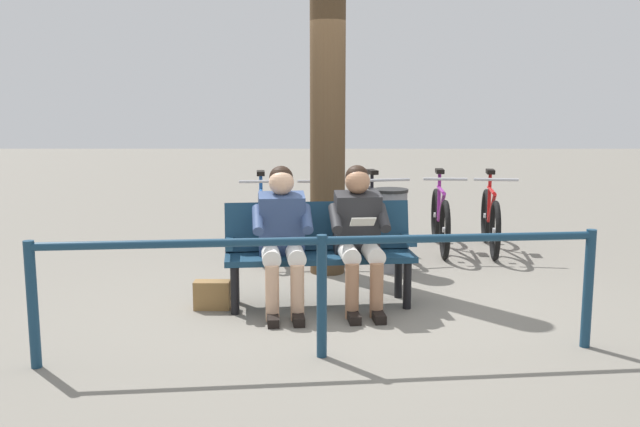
% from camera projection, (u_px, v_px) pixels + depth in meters
% --- Properties ---
extents(ground_plane, '(40.00, 40.00, 0.00)m').
position_uv_depth(ground_plane, '(346.00, 308.00, 5.90)').
color(ground_plane, slate).
extents(bench, '(1.64, 0.65, 0.87)m').
position_uv_depth(bench, '(319.00, 246.00, 5.97)').
color(bench, navy).
rests_on(bench, ground).
extents(person_reading, '(0.52, 0.80, 1.20)m').
position_uv_depth(person_reading, '(359.00, 230.00, 5.82)').
color(person_reading, '#262628').
rests_on(person_reading, ground).
extents(person_companion, '(0.52, 0.80, 1.20)m').
position_uv_depth(person_companion, '(282.00, 232.00, 5.75)').
color(person_companion, '#334772').
rests_on(person_companion, ground).
extents(handbag, '(0.30, 0.14, 0.24)m').
position_uv_depth(handbag, '(212.00, 295.00, 5.86)').
color(handbag, olive).
rests_on(handbag, ground).
extents(tree_trunk, '(0.35, 0.35, 3.28)m').
position_uv_depth(tree_trunk, '(328.00, 110.00, 6.88)').
color(tree_trunk, '#4C3823').
rests_on(tree_trunk, ground).
extents(litter_bin, '(0.36, 0.36, 0.85)m').
position_uv_depth(litter_bin, '(390.00, 230.00, 7.14)').
color(litter_bin, slate).
rests_on(litter_bin, ground).
extents(bicycle_blue, '(0.48, 1.67, 0.94)m').
position_uv_depth(bicycle_blue, '(490.00, 220.00, 8.12)').
color(bicycle_blue, black).
rests_on(bicycle_blue, ground).
extents(bicycle_silver, '(0.48, 1.68, 0.94)m').
position_uv_depth(bicycle_silver, '(440.00, 219.00, 8.17)').
color(bicycle_silver, black).
rests_on(bicycle_silver, ground).
extents(bicycle_red, '(0.56, 1.65, 0.94)m').
position_uv_depth(bicycle_red, '(376.00, 221.00, 8.08)').
color(bicycle_red, black).
rests_on(bicycle_red, ground).
extents(bicycle_purple, '(0.48, 1.68, 0.94)m').
position_uv_depth(bicycle_purple, '(320.00, 223.00, 7.95)').
color(bicycle_purple, black).
rests_on(bicycle_purple, ground).
extents(bicycle_black, '(0.48, 1.68, 0.94)m').
position_uv_depth(bicycle_black, '(262.00, 223.00, 7.94)').
color(bicycle_black, black).
rests_on(bicycle_black, ground).
extents(railing_fence, '(3.82, 0.47, 0.85)m').
position_uv_depth(railing_fence, '(322.00, 270.00, 4.68)').
color(railing_fence, navy).
rests_on(railing_fence, ground).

